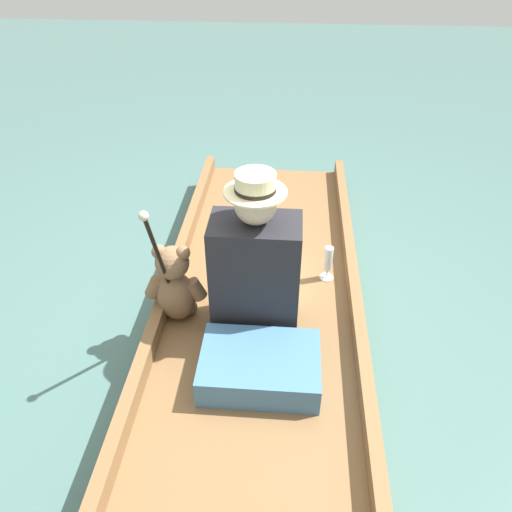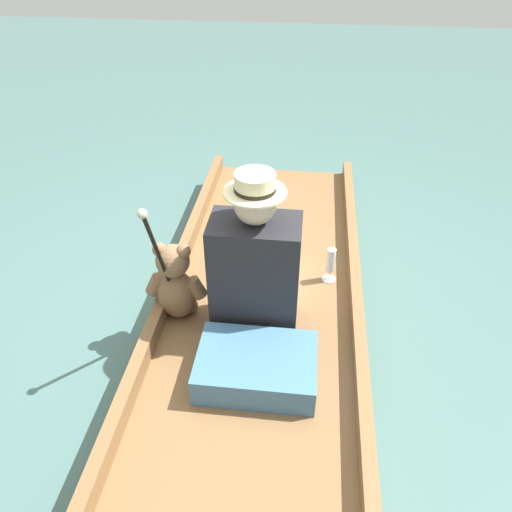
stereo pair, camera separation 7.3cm
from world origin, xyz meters
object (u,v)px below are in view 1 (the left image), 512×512
(teddy_bear, at_px, (175,285))
(walking_cane, at_px, (160,259))
(wine_glass, at_px, (328,260))
(seated_person, at_px, (256,268))

(teddy_bear, height_order, walking_cane, walking_cane)
(walking_cane, bearing_deg, teddy_bear, 80.33)
(wine_glass, bearing_deg, teddy_bear, -153.77)
(walking_cane, bearing_deg, seated_person, 22.21)
(seated_person, xyz_separation_m, walking_cane, (-0.44, -0.18, 0.16))
(seated_person, distance_m, teddy_bear, 0.43)
(seated_person, bearing_deg, teddy_bear, 179.69)
(seated_person, height_order, wine_glass, seated_person)
(teddy_bear, bearing_deg, seated_person, 7.51)
(teddy_bear, distance_m, walking_cane, 0.28)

